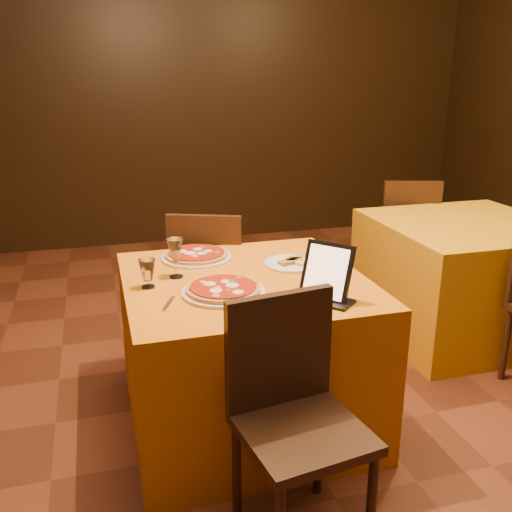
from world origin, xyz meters
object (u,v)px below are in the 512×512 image
object	(u,v)px
main_table	(245,351)
pizza_near	(223,290)
pizza_far	(196,256)
water_glass	(147,274)
wine_glass	(175,258)
chair_main_far	(211,281)
chair_side_far	(403,235)
chair_main_near	(303,432)
side_table	(463,278)
tablet	(327,272)

from	to	relation	value
main_table	pizza_near	xyz separation A→B (m)	(-0.14, -0.16, 0.39)
pizza_far	water_glass	size ratio (longest dim) A/B	2.75
pizza_far	wine_glass	size ratio (longest dim) A/B	1.88
chair_main_far	wine_glass	size ratio (longest dim) A/B	4.79
chair_side_far	wine_glass	distance (m)	2.36
pizza_near	wine_glass	bearing A→B (deg)	122.23
chair_main_far	pizza_far	world-z (taller)	chair_main_far
chair_side_far	pizza_near	xyz separation A→B (m)	(-1.78, -1.55, 0.31)
chair_main_near	chair_main_far	world-z (taller)	same
chair_main_near	pizza_near	world-z (taller)	chair_main_near
chair_side_far	water_glass	distance (m)	2.53
side_table	pizza_far	size ratio (longest dim) A/B	3.07
pizza_near	wine_glass	distance (m)	0.32
chair_main_near	water_glass	size ratio (longest dim) A/B	7.00
wine_glass	tablet	distance (m)	0.72
wine_glass	water_glass	distance (m)	0.17
chair_main_near	chair_side_far	bearing A→B (deg)	44.50
chair_main_far	wine_glass	world-z (taller)	wine_glass
side_table	tablet	xyz separation A→B (m)	(-1.37, -0.94, 0.49)
side_table	chair_side_far	size ratio (longest dim) A/B	1.21
pizza_near	tablet	bearing A→B (deg)	-23.10
pizza_far	chair_side_far	bearing A→B (deg)	29.90
pizza_far	wine_glass	world-z (taller)	wine_glass
main_table	chair_side_far	size ratio (longest dim) A/B	1.21
chair_main_far	chair_side_far	bearing A→B (deg)	-138.00
chair_main_near	chair_main_far	xyz separation A→B (m)	(0.00, 1.59, 0.00)
side_table	chair_main_far	size ratio (longest dim) A/B	1.21
side_table	chair_side_far	bearing A→B (deg)	90.00
chair_side_far	wine_glass	bearing A→B (deg)	50.08
chair_main_near	pizza_near	bearing A→B (deg)	93.59
water_glass	chair_main_far	bearing A→B (deg)	60.71
chair_main_near	chair_main_far	distance (m)	1.59
chair_side_far	pizza_near	distance (m)	2.38
water_glass	pizza_near	bearing A→B (deg)	-28.27
chair_main_near	tablet	xyz separation A→B (m)	(0.27, 0.46, 0.41)
main_table	chair_main_near	size ratio (longest dim) A/B	1.21
chair_main_near	tablet	distance (m)	0.68
pizza_near	pizza_far	distance (m)	0.51
pizza_far	tablet	bearing A→B (deg)	-57.85
main_table	chair_main_near	xyz separation A→B (m)	(0.00, -0.80, 0.08)
chair_main_far	tablet	xyz separation A→B (m)	(0.27, -1.12, 0.41)
wine_glass	pizza_near	bearing A→B (deg)	-57.77
main_table	chair_main_near	bearing A→B (deg)	-90.00
side_table	wine_glass	size ratio (longest dim) A/B	5.79
main_table	wine_glass	bearing A→B (deg)	161.46
main_table	pizza_far	bearing A→B (deg)	114.82
chair_main_near	chair_main_far	size ratio (longest dim) A/B	1.00
chair_main_near	wine_glass	xyz separation A→B (m)	(-0.30, 0.90, 0.39)
pizza_near	chair_main_far	bearing A→B (deg)	81.81
tablet	wine_glass	bearing A→B (deg)	-168.64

